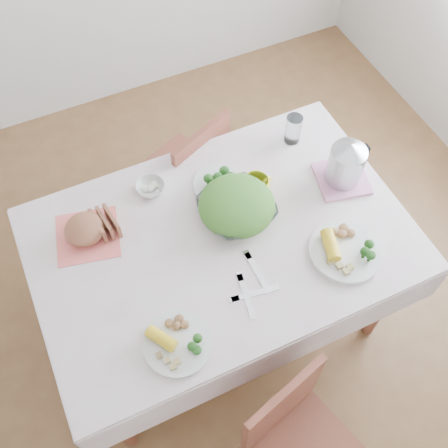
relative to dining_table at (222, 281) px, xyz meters
name	(u,v)px	position (x,y,z in m)	size (l,w,h in m)	color
floor	(222,314)	(0.00, 0.00, -0.38)	(3.60, 3.60, 0.00)	brown
dining_table	(222,281)	(0.00, 0.00, 0.00)	(1.40, 0.90, 0.75)	brown
tablecloth	(222,238)	(0.00, 0.00, 0.38)	(1.50, 1.00, 0.01)	silver
chair_far	(179,165)	(0.06, 0.65, 0.09)	(0.38, 0.38, 0.84)	brown
salad_bowl	(237,209)	(0.10, 0.08, 0.42)	(0.29, 0.29, 0.07)	white
dinner_plate_left	(178,343)	(-0.33, -0.34, 0.40)	(0.25, 0.25, 0.02)	white
dinner_plate_right	(345,252)	(0.41, -0.27, 0.40)	(0.29, 0.29, 0.02)	white
broccoli_plate	(218,185)	(0.09, 0.24, 0.40)	(0.22, 0.22, 0.02)	beige
napkin	(88,236)	(-0.49, 0.23, 0.39)	(0.25, 0.25, 0.00)	#FF7067
bread_loaf	(85,228)	(-0.49, 0.23, 0.45)	(0.16, 0.15, 0.10)	brown
fruit_bowl	(150,188)	(-0.17, 0.34, 0.41)	(0.12, 0.12, 0.04)	white
yellow_mug	(256,187)	(0.22, 0.14, 0.43)	(0.12, 0.12, 0.09)	#FFF528
glass_tumbler	(293,130)	(0.51, 0.34, 0.45)	(0.07, 0.07, 0.14)	white
pink_tray	(341,179)	(0.59, 0.05, 0.40)	(0.21, 0.21, 0.02)	pink
electric_kettle	(346,162)	(0.59, 0.05, 0.51)	(0.15, 0.15, 0.21)	#B2B5BA
fork_left	(246,296)	(-0.02, -0.27, 0.39)	(0.02, 0.19, 0.00)	silver
fork_right	(258,272)	(0.06, -0.20, 0.39)	(0.02, 0.19, 0.00)	silver
knife	(255,293)	(0.01, -0.28, 0.39)	(0.02, 0.19, 0.00)	silver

